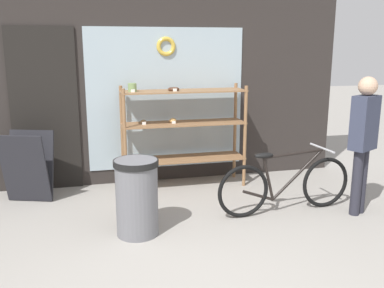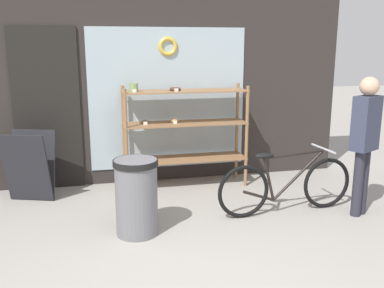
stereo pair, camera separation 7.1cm
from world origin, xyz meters
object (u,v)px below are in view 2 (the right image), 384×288
display_case (183,126)px  pedestrian (365,137)px  bicycle (286,185)px  sandwich_board (30,166)px  trash_bin (136,194)px

display_case → pedestrian: bearing=-39.7°
display_case → bicycle: size_ratio=0.99×
sandwich_board → pedestrian: 3.90m
bicycle → sandwich_board: (-2.87, 1.06, 0.10)m
sandwich_board → pedestrian: size_ratio=0.55×
trash_bin → sandwich_board: bearing=133.1°
sandwich_board → display_case: bearing=23.0°
display_case → bicycle: 1.60m
display_case → pedestrian: (1.73, -1.43, 0.08)m
bicycle → display_case: bearing=124.3°
sandwich_board → pedestrian: bearing=-0.7°
bicycle → trash_bin: trash_bin is taller
display_case → sandwich_board: (-1.92, -0.14, -0.39)m
sandwich_board → pedestrian: pedestrian is taller
sandwich_board → trash_bin: 1.71m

